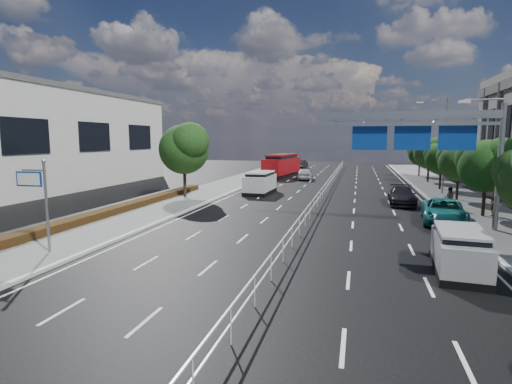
% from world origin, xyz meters
% --- Properties ---
extents(ground, '(160.00, 160.00, 0.00)m').
position_xyz_m(ground, '(0.00, 0.00, 0.00)').
color(ground, black).
rests_on(ground, ground).
extents(sidewalk_near, '(5.00, 140.00, 0.14)m').
position_xyz_m(sidewalk_near, '(-11.50, 0.00, 0.07)').
color(sidewalk_near, slate).
rests_on(sidewalk_near, ground).
extents(kerb_near, '(0.25, 140.00, 0.15)m').
position_xyz_m(kerb_near, '(-9.00, 0.00, 0.07)').
color(kerb_near, silver).
rests_on(kerb_near, ground).
extents(median_fence, '(0.05, 85.00, 1.02)m').
position_xyz_m(median_fence, '(0.00, 22.50, 0.53)').
color(median_fence, silver).
rests_on(median_fence, ground).
extents(hedge_near, '(1.00, 36.00, 0.44)m').
position_xyz_m(hedge_near, '(-13.30, 5.00, 0.36)').
color(hedge_near, black).
rests_on(hedge_near, sidewalk_near).
extents(toilet_sign, '(1.62, 0.18, 4.34)m').
position_xyz_m(toilet_sign, '(-10.95, 0.00, 2.94)').
color(toilet_sign, gray).
rests_on(toilet_sign, ground).
extents(overhead_gantry, '(10.24, 0.38, 7.45)m').
position_xyz_m(overhead_gantry, '(6.74, 10.05, 5.61)').
color(overhead_gantry, gray).
rests_on(overhead_gantry, ground).
extents(streetlight_far, '(2.78, 2.40, 9.00)m').
position_xyz_m(streetlight_far, '(10.50, 26.00, 5.21)').
color(streetlight_far, gray).
rests_on(streetlight_far, ground).
extents(near_building, '(12.00, 38.00, 10.00)m').
position_xyz_m(near_building, '(-30.00, 18.00, 5.00)').
color(near_building, beige).
rests_on(near_building, ground).
extents(near_tree_back, '(4.84, 4.51, 6.69)m').
position_xyz_m(near_tree_back, '(-11.94, 17.97, 4.61)').
color(near_tree_back, black).
rests_on(near_tree_back, ground).
extents(far_tree_d, '(3.85, 3.59, 5.34)m').
position_xyz_m(far_tree_d, '(11.25, 14.48, 3.69)').
color(far_tree_d, black).
rests_on(far_tree_d, ground).
extents(far_tree_e, '(3.63, 3.38, 5.13)m').
position_xyz_m(far_tree_e, '(11.25, 21.98, 3.56)').
color(far_tree_e, black).
rests_on(far_tree_e, ground).
extents(far_tree_f, '(3.52, 3.28, 5.02)m').
position_xyz_m(far_tree_f, '(11.24, 29.48, 3.49)').
color(far_tree_f, black).
rests_on(far_tree_f, ground).
extents(far_tree_g, '(3.96, 3.69, 5.45)m').
position_xyz_m(far_tree_g, '(11.25, 36.98, 3.75)').
color(far_tree_g, black).
rests_on(far_tree_g, ground).
extents(far_tree_h, '(3.41, 3.18, 4.91)m').
position_xyz_m(far_tree_h, '(11.24, 44.48, 3.42)').
color(far_tree_h, black).
rests_on(far_tree_h, ground).
extents(white_minivan, '(2.29, 5.02, 2.15)m').
position_xyz_m(white_minivan, '(-6.13, 22.36, 1.06)').
color(white_minivan, black).
rests_on(white_minivan, ground).
extents(red_bus, '(3.85, 10.79, 3.15)m').
position_xyz_m(red_bus, '(-7.50, 40.91, 1.64)').
color(red_bus, black).
rests_on(red_bus, ground).
extents(near_car_silver, '(2.11, 4.60, 1.53)m').
position_xyz_m(near_car_silver, '(-3.69, 37.10, 0.76)').
color(near_car_silver, '#ACAEB3').
rests_on(near_car_silver, ground).
extents(near_car_dark, '(1.98, 4.68, 1.50)m').
position_xyz_m(near_car_dark, '(-7.07, 57.47, 0.75)').
color(near_car_dark, black).
rests_on(near_car_dark, ground).
extents(silver_minivan, '(2.11, 4.34, 1.75)m').
position_xyz_m(silver_minivan, '(6.99, 2.00, 0.86)').
color(silver_minivan, black).
rests_on(silver_minivan, ground).
extents(parked_car_teal, '(3.04, 5.62, 1.50)m').
position_xyz_m(parked_car_teal, '(8.30, 12.00, 0.75)').
color(parked_car_teal, '#176868').
rests_on(parked_car_teal, ground).
extents(parked_car_dark, '(2.14, 5.02, 1.44)m').
position_xyz_m(parked_car_dark, '(6.50, 19.00, 0.72)').
color(parked_car_dark, black).
rests_on(parked_car_dark, ground).
extents(pedestrian_a, '(0.68, 0.66, 1.58)m').
position_xyz_m(pedestrian_a, '(11.83, 14.50, 0.93)').
color(pedestrian_a, gray).
rests_on(pedestrian_a, sidewalk_far).
extents(pedestrian_b, '(0.90, 0.78, 1.59)m').
position_xyz_m(pedestrian_b, '(9.60, 17.01, 0.94)').
color(pedestrian_b, gray).
rests_on(pedestrian_b, sidewalk_far).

